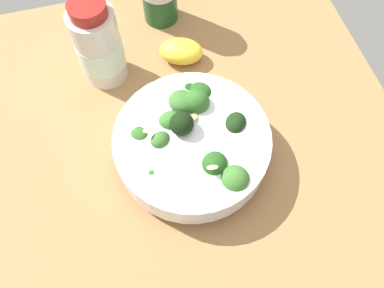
{
  "coord_description": "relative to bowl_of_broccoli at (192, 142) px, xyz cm",
  "views": [
    {
      "loc": [
        -8.64,
        -30.26,
        54.92
      ],
      "look_at": [
        -1.95,
        -5.32,
        4.0
      ],
      "focal_mm": 36.02,
      "sensor_mm": 36.0,
      "label": 1
    }
  ],
  "objects": [
    {
      "name": "ground_plane",
      "position": [
        1.89,
        5.07,
        -6.34
      ],
      "size": [
        66.51,
        66.51,
        4.34
      ],
      "primitive_type": "cube",
      "color": "#996D42"
    },
    {
      "name": "bottle_tall",
      "position": [
        -10.32,
        19.23,
        2.83
      ],
      "size": [
        7.51,
        7.51,
        15.69
      ],
      "color": "beige",
      "rests_on": "ground_plane"
    },
    {
      "name": "bowl_of_broccoli",
      "position": [
        0.0,
        0.0,
        0.0
      ],
      "size": [
        22.97,
        22.97,
        9.62
      ],
      "color": "white",
      "rests_on": "ground_plane"
    },
    {
      "name": "lemon_wedge",
      "position": [
        3.1,
        18.88,
        -2.16
      ],
      "size": [
        9.04,
        7.64,
        4.02
      ],
      "primitive_type": "ellipsoid",
      "rotation": [
        0.0,
        0.0,
        2.77
      ],
      "color": "yellow",
      "rests_on": "ground_plane"
    }
  ]
}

